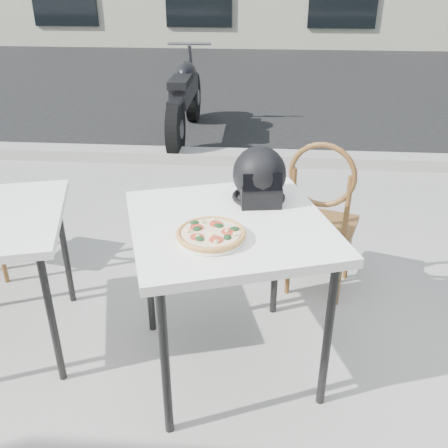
# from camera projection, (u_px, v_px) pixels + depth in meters

# --- Properties ---
(ground) EXTENTS (80.00, 80.00, 0.00)m
(ground) POSITION_uv_depth(u_px,v_px,m) (265.00, 371.00, 2.54)
(ground) COLOR #A29F99
(ground) RESTS_ON ground
(street_asphalt) EXTENTS (30.00, 8.00, 0.00)m
(street_asphalt) POSITION_uv_depth(u_px,v_px,m) (268.00, 83.00, 8.73)
(street_asphalt) COLOR black
(street_asphalt) RESTS_ON ground
(curb) EXTENTS (30.00, 0.25, 0.12)m
(curb) POSITION_uv_depth(u_px,v_px,m) (267.00, 158.00, 5.16)
(curb) COLOR #9E9A94
(curb) RESTS_ON ground
(cafe_table_main) EXTENTS (1.09, 1.09, 0.82)m
(cafe_table_main) POSITION_uv_depth(u_px,v_px,m) (229.00, 236.00, 2.25)
(cafe_table_main) COLOR white
(cafe_table_main) RESTS_ON ground
(plate) EXTENTS (0.31, 0.31, 0.02)m
(plate) POSITION_uv_depth(u_px,v_px,m) (211.00, 238.00, 2.06)
(plate) COLOR white
(plate) RESTS_ON cafe_table_main
(pizza) EXTENTS (0.33, 0.33, 0.04)m
(pizza) POSITION_uv_depth(u_px,v_px,m) (211.00, 233.00, 2.05)
(pizza) COLOR tan
(pizza) RESTS_ON plate
(helmet) EXTENTS (0.29, 0.30, 0.26)m
(helmet) POSITION_uv_depth(u_px,v_px,m) (259.00, 177.00, 2.37)
(helmet) COLOR black
(helmet) RESTS_ON cafe_table_main
(cafe_chair_main) EXTENTS (0.48, 0.48, 1.01)m
(cafe_chair_main) POSITION_uv_depth(u_px,v_px,m) (322.00, 211.00, 2.90)
(cafe_chair_main) COLOR brown
(cafe_chair_main) RESTS_ON ground
(motorcycle) EXTENTS (0.53, 2.04, 1.01)m
(motorcycle) POSITION_uv_depth(u_px,v_px,m) (185.00, 100.00, 5.81)
(motorcycle) COLOR black
(motorcycle) RESTS_ON street_asphalt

